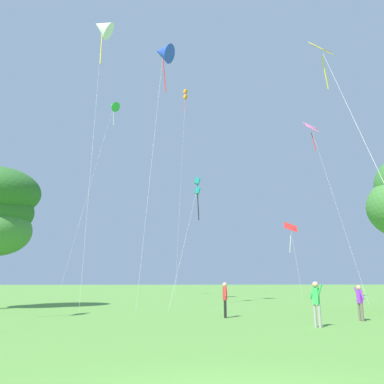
% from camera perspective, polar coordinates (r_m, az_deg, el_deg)
% --- Properties ---
extents(kite_red_high, '(2.96, 9.15, 9.47)m').
position_cam_1_polar(kite_red_high, '(52.96, 14.26, -5.74)').
color(kite_red_high, red).
rests_on(kite_red_high, ground_plane).
extents(kite_white_distant, '(2.09, 7.08, 24.59)m').
position_cam_1_polar(kite_white_distant, '(38.02, -13.00, 22.39)').
color(kite_white_distant, white).
rests_on(kite_white_distant, ground_plane).
extents(kite_yellow_diamond, '(2.49, 9.71, 12.64)m').
position_cam_1_polar(kite_yellow_diamond, '(19.24, 18.88, 17.89)').
color(kite_yellow_diamond, yellow).
rests_on(kite_yellow_diamond, ground_plane).
extents(kite_orange_box, '(1.59, 4.58, 27.24)m').
position_cam_1_polar(kite_orange_box, '(54.36, -0.99, 13.79)').
color(kite_orange_box, orange).
rests_on(kite_orange_box, ground_plane).
extents(kite_pink_low, '(1.68, 9.30, 18.15)m').
position_cam_1_polar(kite_pink_low, '(42.58, 17.25, 8.15)').
color(kite_pink_low, pink).
rests_on(kite_pink_low, ground_plane).
extents(kite_green_small, '(4.23, 6.99, 22.77)m').
position_cam_1_polar(kite_green_small, '(48.07, -11.45, 12.23)').
color(kite_green_small, green).
rests_on(kite_green_small, ground_plane).
extents(kite_blue_delta, '(2.27, 6.54, 20.79)m').
position_cam_1_polar(kite_blue_delta, '(33.55, -4.26, 19.68)').
color(kite_blue_delta, blue).
rests_on(kite_blue_delta, ground_plane).
extents(kite_teal_box, '(2.52, 6.71, 10.03)m').
position_cam_1_polar(kite_teal_box, '(31.70, 0.79, 0.68)').
color(kite_teal_box, teal).
rests_on(kite_teal_box, ground_plane).
extents(person_in_blue_jacket, '(0.27, 0.49, 1.56)m').
position_cam_1_polar(person_in_blue_jacket, '(19.65, 23.36, -14.24)').
color(person_in_blue_jacket, '#665B4C').
rests_on(person_in_blue_jacket, ground_plane).
extents(person_far_back, '(0.48, 0.42, 1.72)m').
position_cam_1_polar(person_far_back, '(16.47, 17.73, -14.77)').
color(person_far_back, gray).
rests_on(person_far_back, ground_plane).
extents(person_in_red_shirt, '(0.23, 0.54, 1.68)m').
position_cam_1_polar(person_in_red_shirt, '(19.81, 4.85, -14.98)').
color(person_in_red_shirt, black).
rests_on(person_in_red_shirt, ground_plane).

